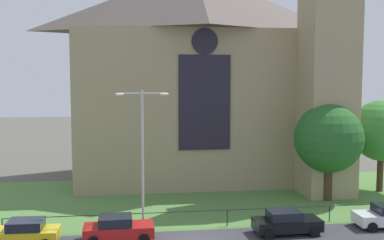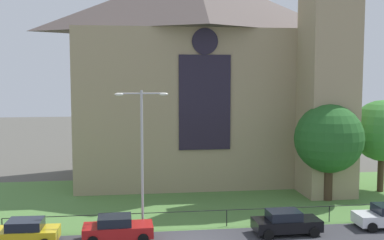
% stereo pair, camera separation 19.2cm
% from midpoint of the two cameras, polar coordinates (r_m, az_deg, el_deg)
% --- Properties ---
extents(ground, '(160.00, 160.00, 0.00)m').
position_cam_midpoint_polar(ground, '(39.20, -2.11, -9.39)').
color(ground, '#56544C').
extents(grass_verge, '(120.00, 20.00, 0.01)m').
position_cam_midpoint_polar(grass_verge, '(37.28, -1.79, -10.17)').
color(grass_verge, '#517F3D').
rests_on(grass_verge, ground).
extents(church_building, '(23.20, 16.20, 26.00)m').
position_cam_midpoint_polar(church_building, '(45.54, 1.24, 5.73)').
color(church_building, tan).
rests_on(church_building, ground).
extents(iron_railing, '(28.61, 0.07, 1.13)m').
position_cam_midpoint_polar(iron_railing, '(32.18, 4.05, -10.92)').
color(iron_railing, black).
rests_on(iron_railing, ground).
extents(tree_right_near, '(5.47, 5.47, 7.74)m').
position_cam_midpoint_polar(tree_right_near, '(39.37, 15.88, -2.16)').
color(tree_right_near, '#423021').
rests_on(tree_right_near, ground).
extents(tree_right_far, '(5.22, 5.22, 7.90)m').
position_cam_midpoint_polar(tree_right_far, '(43.78, 21.61, -1.19)').
color(tree_right_far, '#423021').
rests_on(tree_right_far, ground).
extents(streetlamp_near, '(3.37, 0.26, 9.05)m').
position_cam_midpoint_polar(streetlamp_near, '(30.44, -6.13, -2.79)').
color(streetlamp_near, '#B2B2B7').
rests_on(streetlamp_near, ground).
extents(parked_car_yellow, '(4.27, 2.15, 1.51)m').
position_cam_midpoint_polar(parked_car_yellow, '(30.50, -19.70, -12.59)').
color(parked_car_yellow, gold).
rests_on(parked_car_yellow, ground).
extents(parked_car_red, '(4.23, 2.08, 1.51)m').
position_cam_midpoint_polar(parked_car_red, '(29.93, -9.03, -12.69)').
color(parked_car_red, '#B21919').
rests_on(parked_car_red, ground).
extents(parked_car_black, '(4.24, 2.10, 1.51)m').
position_cam_midpoint_polar(parked_car_black, '(31.30, 11.04, -11.91)').
color(parked_car_black, black).
rests_on(parked_car_black, ground).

